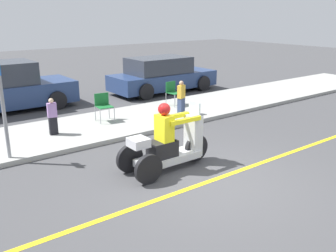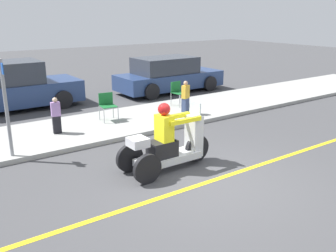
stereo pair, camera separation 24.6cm
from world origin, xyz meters
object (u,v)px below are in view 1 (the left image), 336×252
spectator_mid_group (53,117)px  street_sign (3,106)px  folding_chair_set_back (173,91)px  motorcycle_trike (168,146)px  parked_car_lot_center (162,75)px  spectator_near_curb (181,98)px  folding_chair_curbside (103,104)px

spectator_mid_group → street_sign: size_ratio=0.45×
folding_chair_set_back → street_sign: street_sign is taller
motorcycle_trike → street_sign: bearing=137.3°
motorcycle_trike → street_sign: size_ratio=0.98×
folding_chair_set_back → parked_car_lot_center: 2.92m
parked_car_lot_center → spectator_mid_group: bearing=-151.3°
spectator_mid_group → spectator_near_curb: size_ratio=0.92×
folding_chair_curbside → parked_car_lot_center: parked_car_lot_center is taller
spectator_mid_group → parked_car_lot_center: (5.99, 3.28, 0.10)m
street_sign → folding_chair_curbside: bearing=24.7°
spectator_near_curb → folding_chair_set_back: size_ratio=1.32×
spectator_mid_group → folding_chair_curbside: (1.71, 0.40, 0.03)m
spectator_mid_group → folding_chair_set_back: spectator_mid_group is taller
folding_chair_set_back → parked_car_lot_center: (1.39, 2.57, 0.07)m
folding_chair_set_back → spectator_near_curb: bearing=-115.8°
spectator_near_curb → folding_chair_set_back: 1.27m
motorcycle_trike → parked_car_lot_center: 8.27m
motorcycle_trike → street_sign: (-2.64, 2.44, 0.79)m
spectator_near_curb → folding_chair_set_back: bearing=64.2°
spectator_near_curb → folding_chair_set_back: spectator_near_curb is taller
folding_chair_set_back → parked_car_lot_center: bearing=61.6°
motorcycle_trike → folding_chair_set_back: 5.38m
motorcycle_trike → parked_car_lot_center: bearing=54.8°
motorcycle_trike → street_sign: 3.68m
motorcycle_trike → spectator_mid_group: motorcycle_trike is taller
motorcycle_trike → spectator_near_curb: bearing=47.2°
spectator_near_curb → folding_chair_curbside: bearing=160.5°
spectator_near_curb → folding_chair_curbside: 2.48m
spectator_mid_group → folding_chair_curbside: 1.75m
spectator_mid_group → folding_chair_set_back: size_ratio=1.21×
folding_chair_set_back → spectator_mid_group: bearing=-171.2°
spectator_mid_group → spectator_near_curb: bearing=-6.1°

